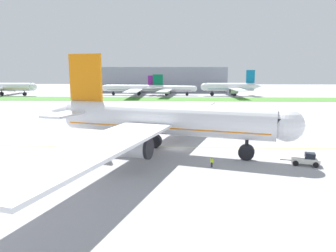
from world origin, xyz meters
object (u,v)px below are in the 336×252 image
(ground_crew_wingwalker_port, at_px, (212,161))
(parked_airliner_far_outer, at_px, (231,87))
(parked_airliner_far_left, at_px, (2,87))
(airliner_foreground, at_px, (161,120))
(pushback_tug, at_px, (306,159))
(parked_airliner_far_centre, at_px, (136,88))
(parked_airliner_far_right, at_px, (169,89))
(service_truck_baggage_loader, at_px, (292,119))
(service_truck_fuel_bowser, at_px, (143,111))
(service_truck_catering_van, at_px, (225,112))

(ground_crew_wingwalker_port, distance_m, parked_airliner_far_outer, 149.77)
(parked_airliner_far_left, distance_m, parked_airliner_far_outer, 142.10)
(airliner_foreground, bearing_deg, pushback_tug, -16.68)
(pushback_tug, bearing_deg, airliner_foreground, 163.32)
(pushback_tug, distance_m, parked_airliner_far_centre, 155.54)
(parked_airliner_far_centre, xyz_separation_m, parked_airliner_far_right, (21.56, 0.15, -0.25))
(pushback_tug, relative_size, parked_airliner_far_outer, 0.11)
(parked_airliner_far_right, bearing_deg, parked_airliner_far_centre, -179.60)
(ground_crew_wingwalker_port, distance_m, parked_airliner_far_centre, 152.95)
(pushback_tug, xyz_separation_m, ground_crew_wingwalker_port, (-15.97, -1.75, 0.04))
(airliner_foreground, relative_size, parked_airliner_far_outer, 1.35)
(airliner_foreground, height_order, parked_airliner_far_right, airliner_foreground)
(parked_airliner_far_left, relative_size, parked_airliner_far_right, 1.22)
(airliner_foreground, bearing_deg, service_truck_baggage_loader, 42.05)
(pushback_tug, xyz_separation_m, parked_airliner_far_right, (-27.69, 147.64, 3.25))
(ground_crew_wingwalker_port, relative_size, service_truck_baggage_loader, 0.27)
(service_truck_baggage_loader, relative_size, service_truck_fuel_bowser, 1.00)
(pushback_tug, height_order, service_truck_baggage_loader, service_truck_baggage_loader)
(pushback_tug, bearing_deg, parked_airliner_far_centre, 108.47)
(service_truck_fuel_bowser, relative_size, parked_airliner_far_outer, 0.11)
(parked_airliner_far_left, relative_size, parked_airliner_far_centre, 0.98)
(ground_crew_wingwalker_port, bearing_deg, parked_airliner_far_left, 129.16)
(airliner_foreground, bearing_deg, parked_airliner_far_right, 91.19)
(airliner_foreground, bearing_deg, service_truck_fuel_bowser, 100.57)
(ground_crew_wingwalker_port, bearing_deg, airliner_foreground, 133.81)
(airliner_foreground, distance_m, service_truck_catering_van, 52.45)
(airliner_foreground, bearing_deg, service_truck_catering_van, 68.36)
(service_truck_fuel_bowser, xyz_separation_m, parked_airliner_far_centre, (-14.92, 88.83, 3.03))
(service_truck_catering_van, bearing_deg, service_truck_baggage_loader, -42.72)
(airliner_foreground, xyz_separation_m, parked_airliner_far_centre, (-24.48, 140.07, -1.96))
(parked_airliner_far_outer, bearing_deg, ground_crew_wingwalker_port, -100.25)
(service_truck_baggage_loader, relative_size, parked_airliner_far_left, 0.09)
(pushback_tug, height_order, ground_crew_wingwalker_port, pushback_tug)
(service_truck_fuel_bowser, height_order, service_truck_catering_van, service_truck_fuel_bowser)
(ground_crew_wingwalker_port, xyz_separation_m, parked_airliner_far_right, (-11.72, 149.39, 3.22))
(pushback_tug, relative_size, parked_airliner_far_left, 0.09)
(pushback_tug, bearing_deg, parked_airliner_far_outer, 85.81)
(service_truck_baggage_loader, distance_m, parked_airliner_far_left, 174.25)
(airliner_foreground, relative_size, parked_airliner_far_right, 1.42)
(parked_airliner_far_outer, bearing_deg, service_truck_catering_van, -100.24)
(airliner_foreground, distance_m, service_truck_baggage_loader, 49.16)
(service_truck_baggage_loader, distance_m, service_truck_fuel_bowser, 49.46)
(airliner_foreground, height_order, ground_crew_wingwalker_port, airliner_foreground)
(parked_airliner_far_centre, bearing_deg, parked_airliner_far_right, 0.40)
(airliner_foreground, distance_m, ground_crew_wingwalker_port, 13.82)
(parked_airliner_far_right, relative_size, parked_airliner_far_outer, 0.95)
(service_truck_fuel_bowser, distance_m, parked_airliner_far_right, 89.28)
(ground_crew_wingwalker_port, distance_m, service_truck_catering_van, 58.64)
(airliner_foreground, relative_size, service_truck_catering_van, 11.95)
(parked_airliner_far_left, bearing_deg, parked_airliner_far_right, 4.29)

